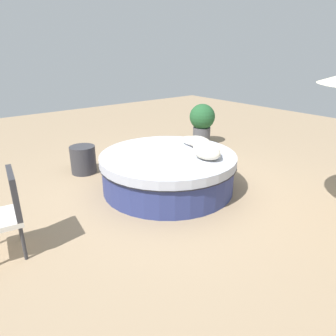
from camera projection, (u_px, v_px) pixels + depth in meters
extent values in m
plane|color=#9E8466|center=(168.00, 188.00, 5.21)|extent=(16.00, 16.00, 0.00)
cylinder|color=navy|center=(168.00, 175.00, 5.13)|extent=(2.16, 2.16, 0.46)
cylinder|color=black|center=(168.00, 163.00, 5.04)|extent=(2.23, 2.23, 0.02)
cylinder|color=#B2B7C6|center=(168.00, 158.00, 5.02)|extent=(2.22, 2.22, 0.15)
ellipsoid|color=beige|center=(207.00, 152.00, 4.73)|extent=(0.48, 0.35, 0.21)
ellipsoid|color=silver|center=(207.00, 149.00, 4.92)|extent=(0.52, 0.32, 0.18)
ellipsoid|color=beige|center=(205.00, 147.00, 5.10)|extent=(0.41, 0.34, 0.16)
ellipsoid|color=beige|center=(199.00, 142.00, 5.26)|extent=(0.53, 0.29, 0.20)
ellipsoid|color=white|center=(193.00, 141.00, 5.43)|extent=(0.49, 0.29, 0.15)
cylinder|color=#333338|center=(23.00, 243.00, 3.38)|extent=(0.04, 0.04, 0.42)
cylinder|color=#333338|center=(19.00, 225.00, 3.73)|extent=(0.04, 0.04, 0.42)
cube|color=#333338|center=(14.00, 193.00, 3.37)|extent=(0.52, 0.14, 0.50)
cylinder|color=#4C4C51|center=(201.00, 135.00, 7.60)|extent=(0.43, 0.43, 0.41)
sphere|color=#23562D|center=(202.00, 117.00, 7.43)|extent=(0.62, 0.62, 0.62)
cylinder|color=#333338|center=(83.00, 160.00, 5.79)|extent=(0.47, 0.47, 0.52)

